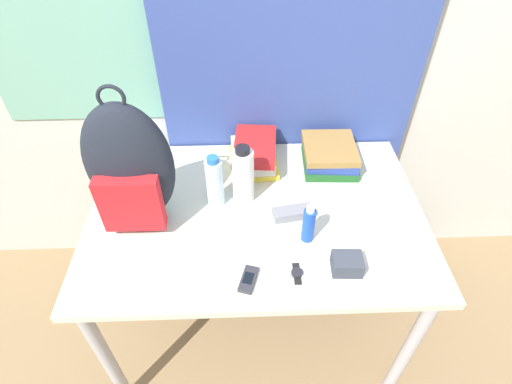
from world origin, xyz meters
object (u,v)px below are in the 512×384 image
at_px(water_bottle, 215,182).
at_px(wristwatch, 297,273).
at_px(sunglasses_case, 293,213).
at_px(book_stack_center, 330,155).
at_px(camera_pouch, 347,264).
at_px(backpack, 130,169).
at_px(sports_bottle, 243,176).
at_px(sunscreen_bottle, 309,224).
at_px(book_stack_left, 253,154).
at_px(cell_phone, 248,279).

bearing_deg(water_bottle, wristwatch, -51.30).
height_order(water_bottle, sunglasses_case, water_bottle).
distance_m(book_stack_center, sunglasses_case, 0.36).
xyz_separation_m(sunglasses_case, camera_pouch, (0.15, -0.25, 0.01)).
xyz_separation_m(backpack, sports_bottle, (0.38, 0.08, -0.11)).
bearing_deg(sunglasses_case, water_bottle, 163.84).
distance_m(backpack, wristwatch, 0.66).
bearing_deg(book_stack_center, sunscreen_bottle, -109.65).
height_order(water_bottle, wristwatch, water_bottle).
bearing_deg(backpack, book_stack_left, 34.39).
bearing_deg(book_stack_left, water_bottle, -123.60).
bearing_deg(sports_bottle, cell_phone, -88.61).
bearing_deg(wristwatch, sports_bottle, 114.90).
bearing_deg(sports_bottle, water_bottle, -169.14).
xyz_separation_m(book_stack_center, camera_pouch, (-0.04, -0.55, -0.02)).
relative_size(sports_bottle, camera_pouch, 2.45).
height_order(book_stack_left, book_stack_center, book_stack_left).
xyz_separation_m(backpack, cell_phone, (0.39, -0.30, -0.22)).
relative_size(book_stack_left, book_stack_center, 1.13).
height_order(backpack, sports_bottle, backpack).
bearing_deg(sunscreen_bottle, backpack, 167.84).
distance_m(sunglasses_case, wristwatch, 0.26).
bearing_deg(camera_pouch, sports_bottle, 133.52).
bearing_deg(camera_pouch, sunscreen_bottle, 129.11).
distance_m(book_stack_left, wristwatch, 0.59).
height_order(backpack, sunscreen_bottle, backpack).
height_order(sunscreen_bottle, cell_phone, sunscreen_bottle).
relative_size(book_stack_left, cell_phone, 2.67).
bearing_deg(sunscreen_bottle, book_stack_center, 70.35).
xyz_separation_m(sunscreen_bottle, wristwatch, (-0.05, -0.15, -0.07)).
bearing_deg(water_bottle, sports_bottle, 10.86).
bearing_deg(camera_pouch, sunglasses_case, 121.30).
height_order(book_stack_left, wristwatch, book_stack_left).
distance_m(book_stack_left, sports_bottle, 0.22).
relative_size(water_bottle, cell_phone, 2.08).
distance_m(sports_bottle, cell_phone, 0.40).
bearing_deg(cell_phone, sunglasses_case, 58.24).
height_order(sports_bottle, sunglasses_case, sports_bottle).
xyz_separation_m(book_stack_center, sports_bottle, (-0.37, -0.20, 0.07)).
bearing_deg(sunglasses_case, backpack, 177.92).
distance_m(backpack, water_bottle, 0.31).
distance_m(book_stack_left, sunglasses_case, 0.34).
height_order(sunscreen_bottle, camera_pouch, sunscreen_bottle).
bearing_deg(wristwatch, camera_pouch, 4.64).
bearing_deg(wristwatch, sunscreen_bottle, 70.85).
distance_m(sunscreen_bottle, camera_pouch, 0.18).
distance_m(water_bottle, sunglasses_case, 0.31).
bearing_deg(water_bottle, camera_pouch, -36.94).
distance_m(book_stack_center, camera_pouch, 0.55).
height_order(backpack, book_stack_center, backpack).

